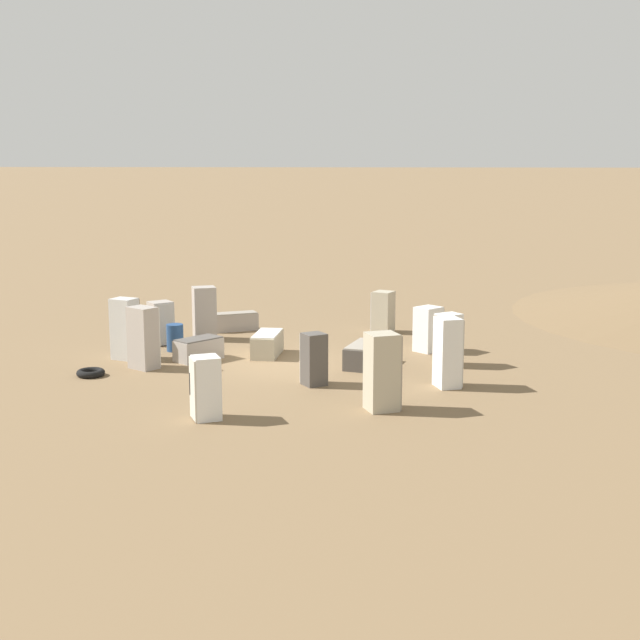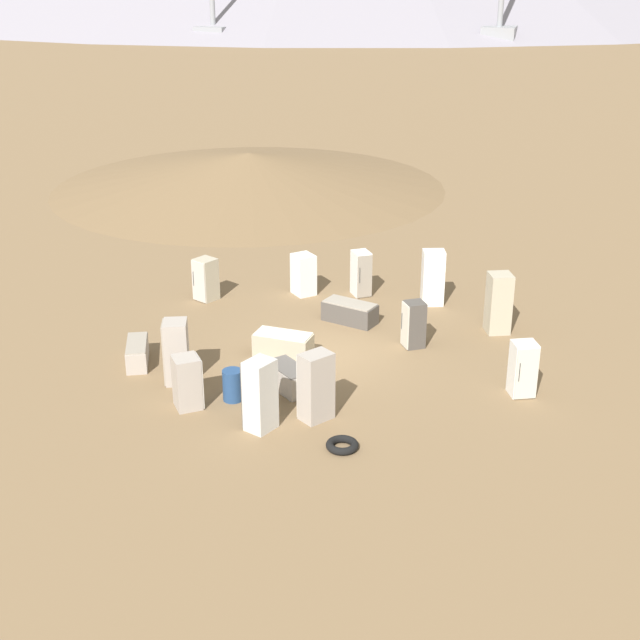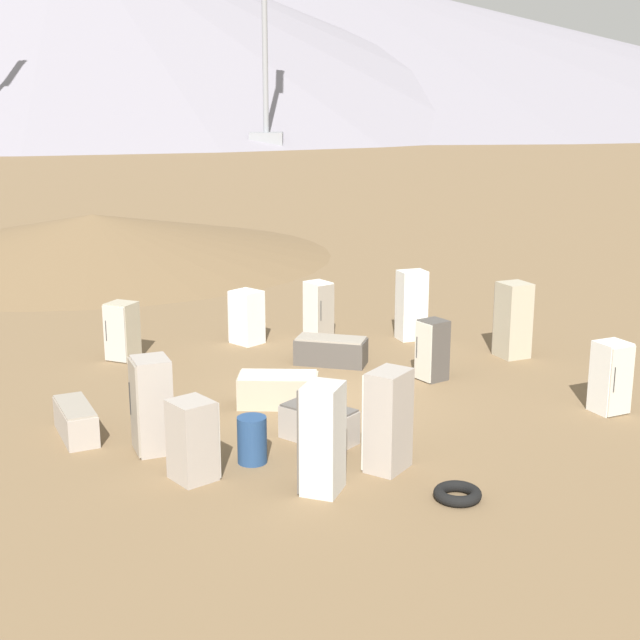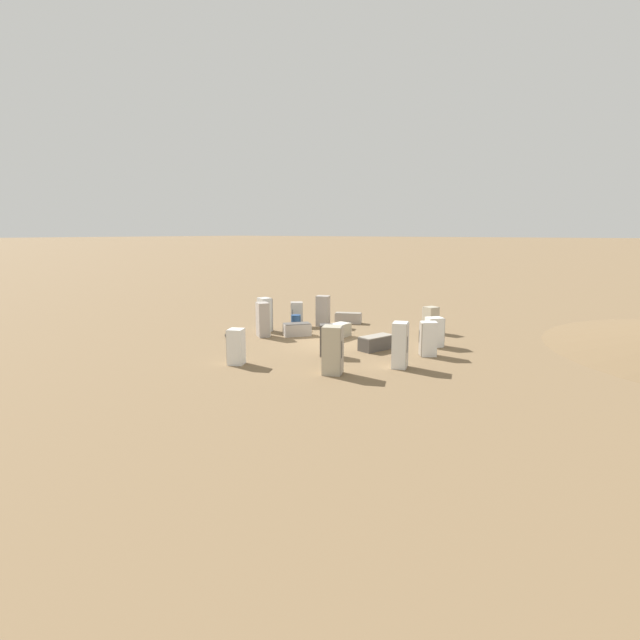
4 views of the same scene
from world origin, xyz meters
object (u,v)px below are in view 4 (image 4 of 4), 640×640
object	(u,v)px
discarded_fridge_9	(376,343)
discarded_fridge_10	(263,320)
discarded_fridge_1	(326,340)
discarded_fridge_4	(265,314)
discarded_fridge_12	(431,320)
scrap_tire	(232,335)
rusty_barrel	(296,322)
discarded_fridge_14	(297,314)
discarded_fridge_5	(435,332)
discarded_fridge_6	(348,318)
discarded_fridge_3	(400,345)
discarded_fridge_0	(333,350)
discarded_fridge_13	(337,331)
discarded_fridge_2	(323,311)
discarded_fridge_7	(428,339)
discarded_fridge_11	(297,329)
discarded_fridge_8	(236,347)

from	to	relation	value
discarded_fridge_9	discarded_fridge_10	size ratio (longest dim) A/B	1.02
discarded_fridge_1	discarded_fridge_4	bearing A→B (deg)	122.49
discarded_fridge_12	scrap_tire	size ratio (longest dim) A/B	1.83
discarded_fridge_10	rusty_barrel	distance (m)	2.51
discarded_fridge_1	discarded_fridge_12	world-z (taller)	discarded_fridge_12
discarded_fridge_14	rusty_barrel	bearing A→B (deg)	86.92
discarded_fridge_10	discarded_fridge_5	bearing A→B (deg)	54.00
discarded_fridge_6	discarded_fridge_14	xyz separation A→B (m)	(-2.02, -2.57, 0.39)
discarded_fridge_3	discarded_fridge_5	world-z (taller)	discarded_fridge_3
discarded_fridge_0	discarded_fridge_9	size ratio (longest dim) A/B	1.02
discarded_fridge_4	discarded_fridge_10	size ratio (longest dim) A/B	1.03
discarded_fridge_5	rusty_barrel	xyz separation A→B (m)	(-8.14, -0.65, -0.29)
rusty_barrel	discarded_fridge_14	bearing A→B (deg)	125.94
discarded_fridge_9	discarded_fridge_13	bearing A→B (deg)	173.43
discarded_fridge_2	discarded_fridge_7	distance (m)	8.70
discarded_fridge_11	discarded_fridge_12	distance (m)	7.46
discarded_fridge_3	rusty_barrel	distance (m)	9.36
discarded_fridge_10	discarded_fridge_12	size ratio (longest dim) A/B	1.25
discarded_fridge_0	discarded_fridge_9	xyz separation A→B (m)	(-0.63, 4.67, -0.63)
discarded_fridge_5	discarded_fridge_7	distance (m)	2.02
discarded_fridge_13	rusty_barrel	distance (m)	3.08
discarded_fridge_1	discarded_fridge_5	distance (m)	5.64
discarded_fridge_3	rusty_barrel	world-z (taller)	discarded_fridge_3
discarded_fridge_8	scrap_tire	size ratio (longest dim) A/B	1.90
discarded_fridge_2	rusty_barrel	size ratio (longest dim) A/B	2.09
discarded_fridge_0	discarded_fridge_8	xyz separation A→B (m)	(-4.18, -1.15, -0.20)
discarded_fridge_1	discarded_fridge_7	size ratio (longest dim) A/B	0.92
discarded_fridge_9	discarded_fridge_11	bearing A→B (deg)	-169.04
discarded_fridge_6	discarded_fridge_9	distance (m)	7.05
discarded_fridge_7	discarded_fridge_12	size ratio (longest dim) A/B	1.07
discarded_fridge_3	scrap_tire	world-z (taller)	discarded_fridge_3
discarded_fridge_2	discarded_fridge_5	size ratio (longest dim) A/B	1.26
discarded_fridge_7	discarded_fridge_14	size ratio (longest dim) A/B	1.09
discarded_fridge_0	discarded_fridge_10	xyz separation A→B (m)	(-7.10, 3.81, -0.05)
discarded_fridge_7	discarded_fridge_3	bearing A→B (deg)	141.23
discarded_fridge_2	discarded_fridge_7	size ratio (longest dim) A/B	1.16
discarded_fridge_9	discarded_fridge_11	size ratio (longest dim) A/B	1.19
discarded_fridge_1	rusty_barrel	size ratio (longest dim) A/B	1.66
discarded_fridge_1	discarded_fridge_8	bearing A→B (deg)	-156.95
discarded_fridge_5	discarded_fridge_14	size ratio (longest dim) A/B	1.00
discarded_fridge_1	discarded_fridge_13	size ratio (longest dim) A/B	0.83
discarded_fridge_5	discarded_fridge_10	size ratio (longest dim) A/B	0.79
discarded_fridge_6	discarded_fridge_11	bearing A→B (deg)	-28.37
discarded_fridge_14	discarded_fridge_7	bearing A→B (deg)	127.25
discarded_fridge_1	discarded_fridge_10	xyz separation A→B (m)	(-5.18, 1.50, 0.20)
discarded_fridge_1	scrap_tire	bearing A→B (deg)	142.42
discarded_fridge_0	discarded_fridge_4	size ratio (longest dim) A/B	1.02
discarded_fridge_12	discarded_fridge_13	world-z (taller)	discarded_fridge_12
discarded_fridge_4	discarded_fridge_14	world-z (taller)	discarded_fridge_4
discarded_fridge_0	discarded_fridge_7	world-z (taller)	discarded_fridge_0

